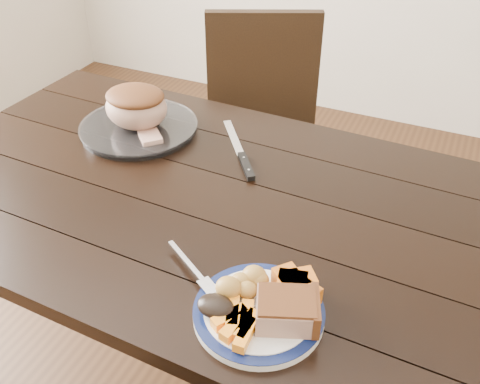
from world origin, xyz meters
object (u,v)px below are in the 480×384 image
at_px(chair_far, 262,129).
at_px(carving_knife, 243,159).
at_px(serving_platter, 139,129).
at_px(fork, 195,271).
at_px(roast_joint, 136,108).
at_px(pork_slice, 286,311).
at_px(dining_table, 214,226).
at_px(dinner_plate, 259,313).

relative_size(chair_far, carving_knife, 3.46).
distance_m(serving_platter, fork, 0.63).
bearing_deg(carving_knife, fork, -25.02).
relative_size(fork, roast_joint, 0.89).
bearing_deg(pork_slice, fork, 168.63).
xyz_separation_m(dining_table, dinner_plate, (0.24, -0.30, 0.10)).
distance_m(fork, carving_knife, 0.45).
xyz_separation_m(dining_table, serving_platter, (-0.34, 0.20, 0.10)).
distance_m(dinner_plate, serving_platter, 0.76).
xyz_separation_m(serving_platter, fork, (0.43, -0.46, 0.01)).
bearing_deg(carving_knife, serving_platter, -129.95).
height_order(pork_slice, roast_joint, roast_joint).
bearing_deg(dinner_plate, carving_knife, 117.30).
relative_size(fork, carving_knife, 0.60).
height_order(serving_platter, carving_knife, serving_platter).
xyz_separation_m(dining_table, chair_far, (-0.17, 0.73, -0.13)).
distance_m(chair_far, dinner_plate, 1.13).
height_order(dinner_plate, fork, fork).
bearing_deg(chair_far, dinner_plate, 87.84).
xyz_separation_m(chair_far, dinner_plate, (0.41, -1.03, 0.23)).
distance_m(chair_far, roast_joint, 0.64).
bearing_deg(serving_platter, dinner_plate, -40.23).
relative_size(serving_platter, carving_knife, 1.22).
relative_size(dining_table, roast_joint, 9.05).
distance_m(fork, roast_joint, 0.63).
distance_m(dinner_plate, pork_slice, 0.07).
bearing_deg(dinner_plate, chair_far, 111.79).
bearing_deg(fork, carving_knife, 133.57).
bearing_deg(carving_knife, roast_joint, -129.95).
distance_m(serving_platter, roast_joint, 0.07).
bearing_deg(pork_slice, carving_knife, 121.98).
relative_size(dining_table, dinner_plate, 6.67).
bearing_deg(dinner_plate, serving_platter, 139.77).
xyz_separation_m(fork, roast_joint, (-0.43, 0.46, 0.06)).
relative_size(chair_far, dinner_plate, 3.81).
bearing_deg(dining_table, roast_joint, 150.09).
relative_size(chair_far, roast_joint, 5.16).
xyz_separation_m(pork_slice, roast_joint, (-0.64, 0.50, 0.03)).
height_order(chair_far, carving_knife, chair_far).
height_order(dinner_plate, roast_joint, roast_joint).
distance_m(chair_far, fork, 1.05).
relative_size(dinner_plate, roast_joint, 1.36).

